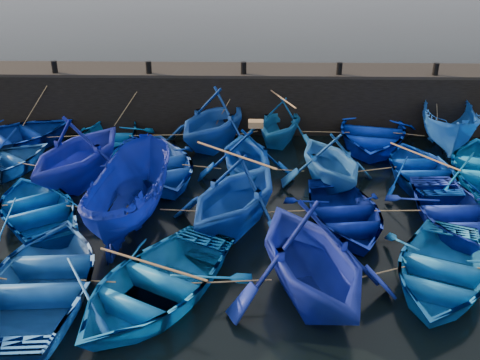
{
  "coord_description": "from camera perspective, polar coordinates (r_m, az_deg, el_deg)",
  "views": [
    {
      "loc": [
        0.38,
        -12.63,
        8.21
      ],
      "look_at": [
        0.0,
        3.2,
        0.7
      ],
      "focal_mm": 40.0,
      "sensor_mm": 36.0,
      "label": 1
    }
  ],
  "objects": [
    {
      "name": "ground",
      "position": [
        15.07,
        -0.29,
        -7.64
      ],
      "size": [
        120.0,
        120.0,
        0.0
      ],
      "primitive_type": "plane",
      "color": "black",
      "rests_on": "ground"
    },
    {
      "name": "quay_wall",
      "position": [
        24.16,
        0.42,
        8.63
      ],
      "size": [
        26.0,
        2.5,
        2.5
      ],
      "primitive_type": "cube",
      "color": "black",
      "rests_on": "ground"
    },
    {
      "name": "quay_top",
      "position": [
        23.81,
        0.43,
        11.65
      ],
      "size": [
        26.0,
        2.5,
        0.12
      ],
      "primitive_type": "cube",
      "color": "black",
      "rests_on": "quay_wall"
    },
    {
      "name": "bollard_0",
      "position": [
        24.35,
        -19.18,
        11.33
      ],
      "size": [
        0.24,
        0.24,
        0.5
      ],
      "primitive_type": "cylinder",
      "color": "black",
      "rests_on": "quay_top"
    },
    {
      "name": "bollard_1",
      "position": [
        23.28,
        -9.72,
        11.76
      ],
      "size": [
        0.24,
        0.24,
        0.5
      ],
      "primitive_type": "cylinder",
      "color": "black",
      "rests_on": "quay_top"
    },
    {
      "name": "bollard_2",
      "position": [
        22.87,
        0.39,
        11.87
      ],
      "size": [
        0.24,
        0.24,
        0.5
      ],
      "primitive_type": "cylinder",
      "color": "black",
      "rests_on": "quay_top"
    },
    {
      "name": "bollard_3",
      "position": [
        23.15,
        10.55,
        11.62
      ],
      "size": [
        0.24,
        0.24,
        0.5
      ],
      "primitive_type": "cylinder",
      "color": "black",
      "rests_on": "quay_top"
    },
    {
      "name": "bollard_4",
      "position": [
        24.1,
        20.16,
        11.05
      ],
      "size": [
        0.24,
        0.24,
        0.5
      ],
      "primitive_type": "cylinder",
      "color": "black",
      "rests_on": "quay_top"
    },
    {
      "name": "boat_0",
      "position": [
        23.42,
        -23.34,
        4.2
      ],
      "size": [
        6.69,
        6.63,
        1.14
      ],
      "primitive_type": "imported",
      "rotation": [
        0.0,
        0.0,
        2.33
      ],
      "color": "navy",
      "rests_on": "ground"
    },
    {
      "name": "boat_1",
      "position": [
        22.44,
        -13.94,
        4.46
      ],
      "size": [
        3.32,
        4.63,
        0.96
      ],
      "primitive_type": "imported",
      "rotation": [
        0.0,
        0.0,
        -0.0
      ],
      "color": "#044F96",
      "rests_on": "ground"
    },
    {
      "name": "boat_2",
      "position": [
        21.66,
        -2.84,
        6.55
      ],
      "size": [
        5.65,
        5.96,
        2.47
      ],
      "primitive_type": "imported",
      "rotation": [
        0.0,
        0.0,
        -0.43
      ],
      "color": "#1142A3",
      "rests_on": "ground"
    },
    {
      "name": "boat_3",
      "position": [
        22.14,
        4.29,
        6.25
      ],
      "size": [
        4.29,
        4.6,
        1.97
      ],
      "primitive_type": "imported",
      "rotation": [
        0.0,
        0.0,
        -0.34
      ],
      "color": "#135DA2",
      "rests_on": "ground"
    },
    {
      "name": "boat_4",
      "position": [
        22.72,
        13.86,
        5.03
      ],
      "size": [
        5.28,
        6.5,
        1.19
      ],
      "primitive_type": "imported",
      "rotation": [
        0.0,
        0.0,
        -0.23
      ],
      "color": "#001FA3",
      "rests_on": "ground"
    },
    {
      "name": "boat_5",
      "position": [
        23.11,
        21.38,
        5.5
      ],
      "size": [
        3.11,
        5.63,
        2.06
      ],
      "primitive_type": "imported",
      "rotation": [
        0.0,
        0.0,
        -0.22
      ],
      "color": "#144FAB",
      "rests_on": "ground"
    },
    {
      "name": "boat_7",
      "position": [
        19.18,
        -16.87,
        3.07
      ],
      "size": [
        5.52,
        5.95,
        2.57
      ],
      "primitive_type": "imported",
      "rotation": [
        0.0,
        0.0,
        2.82
      ],
      "color": "#121E98",
      "rests_on": "ground"
    },
    {
      "name": "boat_8",
      "position": [
        19.3,
        -8.84,
        1.62
      ],
      "size": [
        5.42,
        6.19,
        1.07
      ],
      "primitive_type": "imported",
      "rotation": [
        0.0,
        0.0,
        0.41
      ],
      "color": "#1040B5",
      "rests_on": "ground"
    },
    {
      "name": "boat_9",
      "position": [
        18.5,
        0.72,
        2.62
      ],
      "size": [
        3.86,
        4.35,
        2.11
      ],
      "primitive_type": "imported",
      "rotation": [
        0.0,
        0.0,
        3.25
      ],
      "color": "#053799",
      "rests_on": "ground"
    },
    {
      "name": "boat_10",
      "position": [
        18.58,
        9.7,
        2.25
      ],
      "size": [
        4.36,
        4.71,
        2.05
      ],
      "primitive_type": "imported",
      "rotation": [
        0.0,
        0.0,
        3.44
      ],
      "color": "blue",
      "rests_on": "ground"
    },
    {
      "name": "boat_11",
      "position": [
        19.93,
        18.81,
        1.1
      ],
      "size": [
        3.47,
        4.71,
        0.95
      ],
      "primitive_type": "imported",
      "rotation": [
        0.0,
        0.0,
        3.18
      ],
      "color": "#002E9D",
      "rests_on": "ground"
    },
    {
      "name": "boat_14",
      "position": [
        17.43,
        -20.79,
        -2.78
      ],
      "size": [
        5.2,
        5.59,
        0.94
      ],
      "primitive_type": "imported",
      "rotation": [
        0.0,
        0.0,
        3.71
      ],
      "color": "#0246A7",
      "rests_on": "ground"
    },
    {
      "name": "boat_15",
      "position": [
        16.18,
        -11.77,
        -1.58
      ],
      "size": [
        2.43,
        5.42,
        2.04
      ],
      "primitive_type": "imported",
      "rotation": [
        0.0,
        0.0,
        3.06
      ],
      "color": "navy",
      "rests_on": "ground"
    },
    {
      "name": "boat_16",
      "position": [
        15.61,
        -0.5,
        -1.41
      ],
      "size": [
        5.49,
        5.75,
        2.36
      ],
      "primitive_type": "imported",
      "rotation": [
        0.0,
        0.0,
        -0.48
      ],
      "color": "#1045BD",
      "rests_on": "ground"
    },
    {
      "name": "boat_17",
      "position": [
        16.33,
        11.07,
        -3.48
      ],
      "size": [
        3.73,
        4.82,
        0.92
      ],
      "primitive_type": "imported",
      "rotation": [
        0.0,
        0.0,
        0.13
      ],
      "color": "#000F71",
      "rests_on": "ground"
    },
    {
      "name": "boat_18",
      "position": [
        17.24,
        21.93,
        -3.25
      ],
      "size": [
        3.58,
        4.84,
        0.97
      ],
      "primitive_type": "imported",
      "rotation": [
        0.0,
        0.0,
        0.05
      ],
      "color": "navy",
      "rests_on": "ground"
    },
    {
      "name": "boat_21",
      "position": [
        13.87,
        -20.21,
        -9.95
      ],
      "size": [
        4.2,
        5.6,
        1.11
      ],
      "primitive_type": "imported",
      "rotation": [
        0.0,
        0.0,
        3.22
      ],
      "color": "#1652A6",
      "rests_on": "ground"
    },
    {
      "name": "boat_22",
      "position": [
        13.12,
        -9.22,
        -10.85
      ],
      "size": [
        5.63,
        6.21,
        1.06
      ],
      "primitive_type": "imported",
      "rotation": [
        0.0,
        0.0,
        -0.5
      ],
      "color": "blue",
      "rests_on": "ground"
    },
    {
      "name": "boat_23",
      "position": [
        12.72,
        7.56,
        -7.92
      ],
      "size": [
        5.43,
        5.86,
        2.55
      ],
      "primitive_type": "imported",
      "rotation": [
        0.0,
        0.0,
        0.3
      ],
      "color": "navy",
      "rests_on": "ground"
    },
    {
      "name": "boat_24",
      "position": [
        14.4,
        20.61,
        -8.93
      ],
      "size": [
        4.92,
        5.6,
        0.96
      ],
      "primitive_type": "imported",
      "rotation": [
        0.0,
        0.0,
        -0.42
      ],
      "color": "blue",
      "rests_on": "ground"
    },
    {
      "name": "wooden_crate",
      "position": [
        18.08,
        1.69,
        6.01
      ],
      "size": [
        0.51,
        0.37,
        0.22
      ],
      "primitive_type": "cube",
      "color": "olive",
      "rests_on": "boat_9"
    },
    {
      "name": "mooring_ropes",
      "position": [
        19.09,
        -1.47,
        2.77
      ],
      "size": [
        17.68,
        11.79,
        2.1
      ],
      "color": "tan",
      "rests_on": "ground"
    },
    {
      "name": "loose_oars",
      "position": [
        17.01,
        4.95,
        2.45
      ],
      "size": [
        10.58,
        12.6,
        1.47
      ],
      "color": "#99724C",
      "rests_on": "ground"
    }
  ]
}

